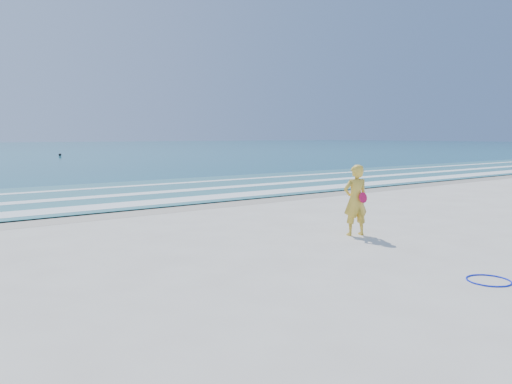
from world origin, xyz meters
TOP-DOWN VIEW (x-y plane):
  - ground at (0.00, 0.00)m, footprint 400.00×400.00m
  - wet_sand at (0.00, 9.00)m, footprint 400.00×2.40m
  - shallow at (0.00, 14.00)m, footprint 400.00×10.00m
  - foam_near at (0.00, 10.30)m, footprint 400.00×1.40m
  - foam_mid at (0.00, 13.20)m, footprint 400.00×0.90m
  - foam_far at (0.00, 16.50)m, footprint 400.00×0.60m
  - hoop at (0.92, -2.52)m, footprint 0.92×0.92m
  - buoy at (9.81, 56.43)m, footprint 0.34×0.34m
  - woman at (2.10, 1.67)m, footprint 0.76×0.62m

SIDE VIEW (x-z plane):
  - ground at x=0.00m, z-range 0.00..0.00m
  - wet_sand at x=0.00m, z-range 0.00..0.00m
  - hoop at x=0.92m, z-range 0.00..0.03m
  - shallow at x=0.00m, z-range 0.04..0.05m
  - foam_near at x=0.00m, z-range 0.05..0.06m
  - foam_mid at x=0.00m, z-range 0.05..0.06m
  - foam_far at x=0.00m, z-range 0.05..0.06m
  - buoy at x=9.81m, z-range 0.04..0.38m
  - woman at x=2.10m, z-range 0.00..1.81m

